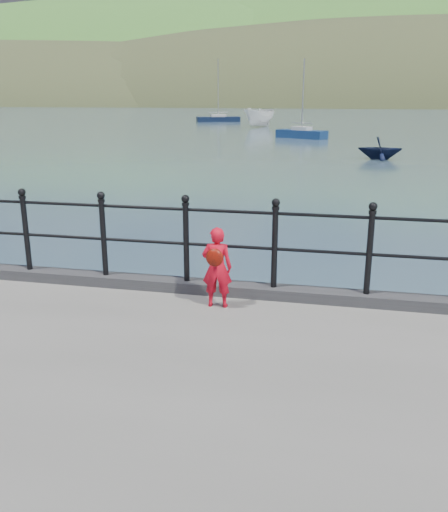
% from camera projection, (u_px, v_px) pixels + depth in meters
% --- Properties ---
extents(ground, '(600.00, 600.00, 0.00)m').
position_uv_depth(ground, '(231.00, 355.00, 7.81)').
color(ground, '#2D4251').
rests_on(ground, ground).
extents(kerb, '(60.00, 0.30, 0.15)m').
position_uv_depth(kerb, '(229.00, 289.00, 7.36)').
color(kerb, '#28282B').
rests_on(kerb, quay).
extents(railing, '(18.11, 0.11, 1.20)m').
position_uv_depth(railing, '(230.00, 235.00, 7.15)').
color(railing, black).
rests_on(railing, kerb).
extents(far_shore, '(830.00, 200.00, 156.00)m').
position_uv_depth(far_shore, '(432.00, 159.00, 230.57)').
color(far_shore, '#333A21').
rests_on(far_shore, ground).
extents(child, '(0.40, 0.33, 1.04)m').
position_uv_depth(child, '(217.00, 267.00, 6.81)').
color(child, red).
rests_on(child, quay).
extents(launch_white, '(4.01, 6.17, 2.23)m').
position_uv_depth(launch_white, '(259.00, 117.00, 63.18)').
color(launch_white, white).
rests_on(launch_white, ground).
extents(launch_navy, '(2.48, 2.15, 1.29)m').
position_uv_depth(launch_navy, '(380.00, 148.00, 31.45)').
color(launch_navy, black).
rests_on(launch_navy, ground).
extents(sailboat_port, '(4.65, 3.37, 6.75)m').
position_uv_depth(sailboat_port, '(301.00, 134.00, 47.00)').
color(sailboat_port, navy).
rests_on(sailboat_port, ground).
extents(sailboat_left, '(6.27, 4.02, 8.55)m').
position_uv_depth(sailboat_left, '(218.00, 119.00, 76.06)').
color(sailboat_left, black).
rests_on(sailboat_left, ground).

